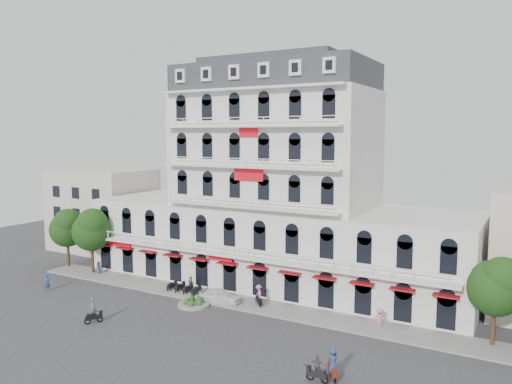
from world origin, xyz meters
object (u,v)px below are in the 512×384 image
object	(u,v)px
rider_east	(333,363)
rider_center	(259,295)
rider_west	(93,312)
rider_northeast	(317,369)
parked_car	(220,296)

from	to	relation	value
rider_east	rider_center	bearing A→B (deg)	12.60
rider_west	rider_northeast	distance (m)	22.01
parked_car	rider_west	world-z (taller)	rider_west
rider_west	rider_center	xyz separation A→B (m)	(11.00, 11.29, 0.11)
rider_west	rider_east	xyz separation A→B (m)	(22.81, 0.76, 0.09)
parked_car	rider_east	distance (m)	18.33
parked_car	rider_west	bearing A→B (deg)	139.82
parked_car	rider_northeast	world-z (taller)	rider_northeast
rider_east	rider_northeast	distance (m)	1.23
rider_west	rider_northeast	size ratio (longest dim) A/B	1.15
rider_east	rider_northeast	bearing A→B (deg)	103.14
rider_center	rider_northeast	bearing A→B (deg)	0.56
parked_car	rider_east	world-z (taller)	rider_east
rider_northeast	rider_center	world-z (taller)	rider_center
rider_northeast	rider_center	xyz separation A→B (m)	(-11.01, 11.44, 0.23)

